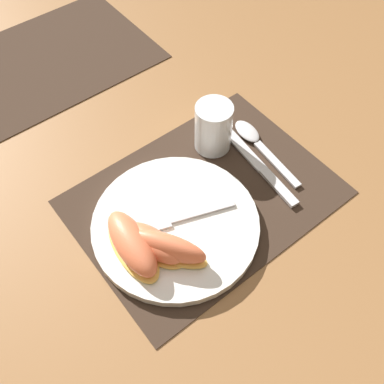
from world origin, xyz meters
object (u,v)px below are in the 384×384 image
juice_glass (213,130)px  knife (257,163)px  fork (174,219)px  citrus_wedge_2 (165,247)px  citrus_wedge_0 (132,244)px  plate (176,225)px  spoon (255,140)px  citrus_wedge_1 (153,244)px

juice_glass → knife: size_ratio=0.42×
knife → fork: 0.19m
citrus_wedge_2 → juice_glass: bearing=33.3°
citrus_wedge_0 → citrus_wedge_2: bearing=-44.4°
plate → juice_glass: size_ratio=2.87×
juice_glass → fork: bearing=-149.2°
knife → juice_glass: bearing=111.0°
knife → spoon: spoon is taller
plate → fork: (0.00, 0.00, 0.01)m
citrus_wedge_0 → citrus_wedge_2: size_ratio=1.02×
citrus_wedge_1 → citrus_wedge_2: (0.01, -0.02, 0.00)m
fork → citrus_wedge_1: bearing=-157.9°
juice_glass → citrus_wedge_0: (-0.24, -0.10, -0.01)m
citrus_wedge_0 → knife: bearing=3.0°
plate → spoon: plate is taller
spoon → fork: bearing=-167.0°
spoon → citrus_wedge_2: (-0.27, -0.09, 0.03)m
plate → spoon: size_ratio=1.49×
knife → citrus_wedge_0: size_ratio=1.66×
juice_glass → citrus_wedge_1: juice_glass is taller
citrus_wedge_1 → plate: bearing=18.3°
plate → citrus_wedge_1: citrus_wedge_1 is taller
spoon → citrus_wedge_1: size_ratio=1.56×
fork → citrus_wedge_2: bearing=-139.3°
knife → citrus_wedge_2: (-0.24, -0.05, 0.03)m
knife → citrus_wedge_1: size_ratio=1.94×
plate → citrus_wedge_0: citrus_wedge_0 is taller
plate → citrus_wedge_2: size_ratio=2.04×
fork → knife: bearing=2.7°
juice_glass → spoon: 0.09m
juice_glass → citrus_wedge_1: size_ratio=0.81×
citrus_wedge_0 → citrus_wedge_2: same height
plate → citrus_wedge_2: bearing=-141.9°
fork → spoon: bearing=13.0°
knife → fork: size_ratio=1.31×
juice_glass → citrus_wedge_2: 0.25m
spoon → fork: (-0.23, -0.05, 0.01)m
spoon → juice_glass: bearing=147.6°
plate → spoon: bearing=14.0°
juice_glass → spoon: juice_glass is taller
citrus_wedge_0 → citrus_wedge_1: bearing=-34.9°
juice_glass → spoon: size_ratio=0.52×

